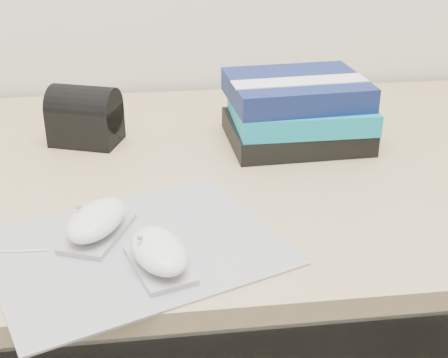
{
  "coord_description": "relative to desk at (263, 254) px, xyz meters",
  "views": [
    {
      "loc": [
        -0.21,
        0.61,
        1.18
      ],
      "look_at": [
        -0.11,
        1.43,
        0.77
      ],
      "focal_mm": 50.0,
      "sensor_mm": 36.0,
      "label": 1
    }
  ],
  "objects": [
    {
      "name": "desk",
      "position": [
        0.0,
        0.0,
        0.0
      ],
      "size": [
        1.6,
        0.8,
        0.73
      ],
      "color": "tan",
      "rests_on": "ground"
    },
    {
      "name": "book_stack",
      "position": [
        0.06,
        0.01,
        0.29
      ],
      "size": [
        0.25,
        0.21,
        0.12
      ],
      "color": "black",
      "rests_on": "desk"
    },
    {
      "name": "mousepad",
      "position": [
        -0.24,
        -0.32,
        0.24
      ],
      "size": [
        0.44,
        0.39,
        0.0
      ],
      "primitive_type": "cube",
      "rotation": [
        0.0,
        0.0,
        0.37
      ],
      "color": "gray",
      "rests_on": "desk"
    },
    {
      "name": "mouse_front",
      "position": [
        -0.21,
        -0.37,
        0.26
      ],
      "size": [
        0.09,
        0.13,
        0.05
      ],
      "color": "#A9A8AB",
      "rests_on": "mousepad"
    },
    {
      "name": "pouch",
      "position": [
        -0.33,
        0.06,
        0.29
      ],
      "size": [
        0.14,
        0.12,
        0.11
      ],
      "color": "black",
      "rests_on": "desk"
    },
    {
      "name": "mouse_rear",
      "position": [
        -0.29,
        -0.29,
        0.26
      ],
      "size": [
        0.1,
        0.13,
        0.05
      ],
      "color": "#A2A2A5",
      "rests_on": "mousepad"
    }
  ]
}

